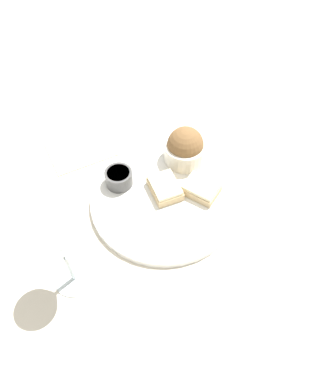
{
  "coord_description": "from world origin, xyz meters",
  "views": [
    {
      "loc": [
        -0.33,
        0.35,
        0.65
      ],
      "look_at": [
        0.0,
        0.0,
        0.03
      ],
      "focal_mm": 35.0,
      "sensor_mm": 36.0,
      "label": 1
    }
  ],
  "objects": [
    {
      "name": "salad_bowl",
      "position": [
        0.04,
        -0.11,
        0.05
      ],
      "size": [
        0.1,
        0.1,
        0.09
      ],
      "color": "silver",
      "rests_on": "dinner_plate"
    },
    {
      "name": "sauce_ramekin",
      "position": [
        0.1,
        0.04,
        0.03
      ],
      "size": [
        0.06,
        0.06,
        0.04
      ],
      "color": "#4C4C4C",
      "rests_on": "dinner_plate"
    },
    {
      "name": "dinner_plate",
      "position": [
        0.0,
        0.0,
        0.01
      ],
      "size": [
        0.32,
        0.32,
        0.01
      ],
      "color": "white",
      "rests_on": "ground_plane"
    },
    {
      "name": "cheese_toast_near",
      "position": [
        0.01,
        -0.01,
        0.03
      ],
      "size": [
        0.09,
        0.08,
        0.03
      ],
      "color": "#D1B27F",
      "rests_on": "dinner_plate"
    },
    {
      "name": "cheese_toast_far",
      "position": [
        -0.05,
        -0.06,
        0.03
      ],
      "size": [
        0.08,
        0.07,
        0.03
      ],
      "color": "#D1B27F",
      "rests_on": "dinner_plate"
    },
    {
      "name": "ground_plane",
      "position": [
        0.0,
        0.0,
        0.0
      ],
      "size": [
        4.0,
        4.0,
        0.0
      ],
      "primitive_type": "plane",
      "color": "beige"
    },
    {
      "name": "napkin",
      "position": [
        0.26,
        0.02,
        0.0
      ],
      "size": [
        0.17,
        0.19,
        0.01
      ],
      "color": "beige",
      "rests_on": "ground_plane"
    },
    {
      "name": "wine_glass",
      "position": [
        -0.0,
        0.25,
        0.12
      ],
      "size": [
        0.08,
        0.08,
        0.17
      ],
      "color": "silver",
      "rests_on": "ground_plane"
    }
  ]
}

